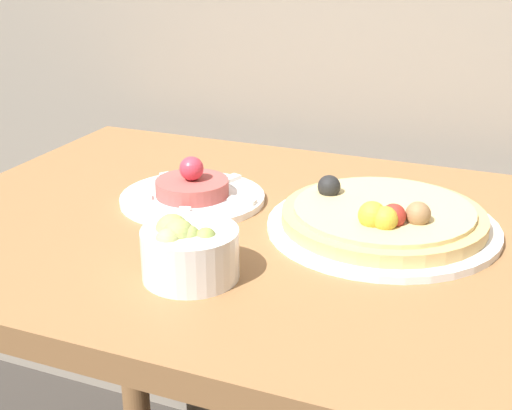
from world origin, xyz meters
TOP-DOWN VIEW (x-y plane):
  - dining_table at (0.00, 0.34)m, footprint 1.05×0.68m
  - pizza_plate at (0.11, 0.38)m, footprint 0.31×0.31m
  - tartare_plate at (-0.18, 0.38)m, footprint 0.21×0.21m
  - small_bowl at (-0.07, 0.17)m, footprint 0.11×0.11m

SIDE VIEW (x-z plane):
  - dining_table at x=0.00m, z-range 0.25..0.99m
  - tartare_plate at x=-0.18m, z-range 0.72..0.79m
  - pizza_plate at x=0.11m, z-range 0.73..0.79m
  - small_bowl at x=-0.07m, z-range 0.74..0.82m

